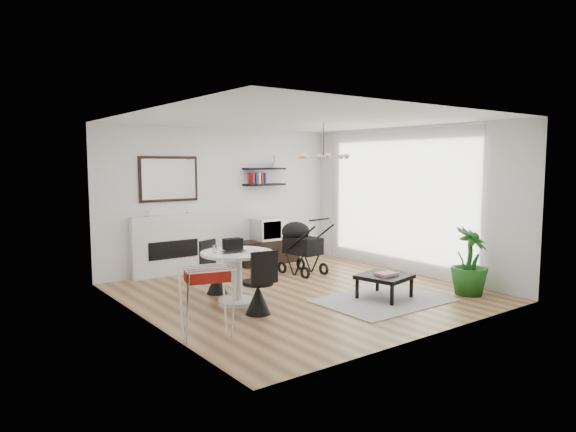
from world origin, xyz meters
TOP-DOWN VIEW (x-y plane):
  - floor at (0.00, 0.00)m, footprint 5.00×5.00m
  - ceiling at (0.00, 0.00)m, footprint 5.00×5.00m
  - wall_back at (0.00, 2.50)m, footprint 5.00×0.00m
  - wall_left at (-2.50, 0.00)m, footprint 0.00×5.00m
  - wall_right at (2.50, 0.00)m, footprint 0.00×5.00m
  - sheer_curtain at (2.40, 0.20)m, footprint 0.04×3.60m
  - fireplace at (-1.10, 2.42)m, footprint 1.50×0.17m
  - shelf_lower at (0.90, 2.37)m, footprint 0.90×0.25m
  - shelf_upper at (0.90, 2.37)m, footprint 0.90×0.25m
  - pendant_lamp at (0.70, 0.30)m, footprint 0.90×0.90m
  - tv_console at (0.90, 2.26)m, footprint 1.30×0.45m
  - crt_tv at (0.87, 2.26)m, footprint 0.50×0.44m
  - dining_table at (-1.13, 0.06)m, footprint 1.05×1.05m
  - laptop at (-1.21, -0.03)m, footprint 0.36×0.24m
  - black_bag at (-1.08, 0.27)m, footprint 0.28×0.18m
  - newspaper at (-0.94, -0.08)m, footprint 0.39×0.36m
  - drinking_glass at (-1.42, 0.19)m, footprint 0.07×0.07m
  - chair_far at (-1.10, 0.76)m, footprint 0.44×0.45m
  - chair_near at (-1.18, -0.58)m, footprint 0.43×0.45m
  - drying_rack at (-2.18, -1.01)m, footprint 0.68×0.65m
  - stroller at (0.88, 1.14)m, footprint 0.62×0.91m
  - rug at (0.70, -1.10)m, footprint 1.89×1.37m
  - coffee_table at (0.79, -1.03)m, footprint 0.82×0.82m
  - magazines at (0.78, -1.07)m, footprint 0.31×0.25m
  - potted_plant at (2.03, -1.64)m, footprint 0.72×0.72m

SIDE VIEW (x-z plane):
  - floor at x=0.00m, z-range 0.00..0.00m
  - rug at x=0.70m, z-range 0.00..0.01m
  - tv_console at x=0.90m, z-range 0.00..0.49m
  - chair_far at x=-1.10m, z-range -0.15..0.68m
  - chair_near at x=-1.18m, z-range -0.16..0.73m
  - coffee_table at x=0.79m, z-range 0.15..0.50m
  - magazines at x=0.78m, z-range 0.37..0.41m
  - drying_rack at x=-2.18m, z-range 0.02..0.87m
  - stroller at x=0.88m, z-range -0.08..1.00m
  - dining_table at x=-1.13m, z-range 0.12..0.89m
  - potted_plant at x=2.03m, z-range 0.00..1.05m
  - fireplace at x=-1.10m, z-range -0.39..1.77m
  - crt_tv at x=0.87m, z-range 0.49..0.93m
  - newspaper at x=-0.94m, z-range 0.77..0.78m
  - laptop at x=-1.21m, z-range 0.77..0.79m
  - drinking_glass at x=-1.42m, z-range 0.77..0.88m
  - black_bag at x=-1.08m, z-range 0.77..0.93m
  - wall_back at x=0.00m, z-range -1.15..3.85m
  - wall_left at x=-2.50m, z-range -1.15..3.85m
  - wall_right at x=2.50m, z-range -1.15..3.85m
  - sheer_curtain at x=2.40m, z-range 0.05..2.65m
  - shelf_lower at x=0.90m, z-range 1.58..1.62m
  - shelf_upper at x=0.90m, z-range 1.90..1.94m
  - pendant_lamp at x=0.70m, z-range 2.10..2.20m
  - ceiling at x=0.00m, z-range 2.70..2.70m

